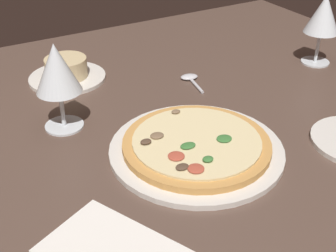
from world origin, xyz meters
The scene contains 6 objects.
dining_table centered at (0.00, 0.00, 2.00)cm, with size 150.00×110.00×4.00cm, color brown.
pizza_main centered at (4.72, -11.32, 5.17)cm, with size 30.08×30.08×3.30cm.
ramekin_on_saucer centered at (-4.81, 27.61, 5.97)cm, with size 17.25×17.25×5.10cm.
wine_glass_far centered at (-12.19, 8.23, 15.45)cm, with size 8.26×8.26×16.58cm.
wine_glass_near centered at (50.92, 6.31, 15.65)cm, with size 8.19×8.19×16.69cm.
spoon centered at (19.09, 13.00, 4.46)cm, with size 4.45×9.49×1.00cm.
Camera 1 is at (-31.58, -64.51, 48.77)cm, focal length 48.34 mm.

